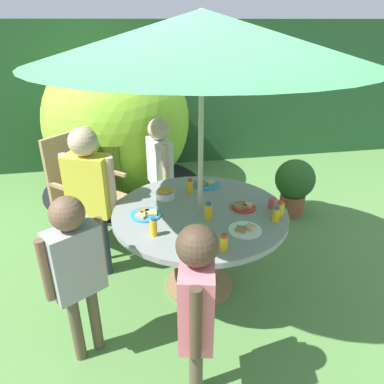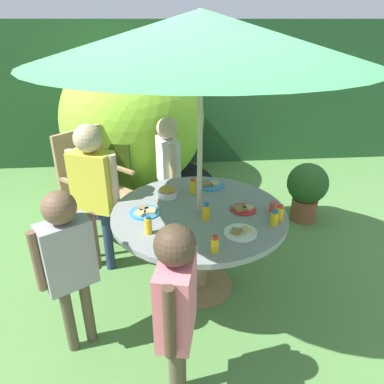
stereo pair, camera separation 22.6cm
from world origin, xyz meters
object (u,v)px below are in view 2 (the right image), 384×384
at_px(snack_bowl, 167,192).
at_px(plate_far_right, 145,212).
at_px(plate_far_left, 241,232).
at_px(cup_near, 273,207).
at_px(wooden_chair, 91,181).
at_px(patio_umbrella, 201,37).
at_px(juice_bottle_mid_right, 148,225).
at_px(plate_center_front, 210,184).
at_px(dome_tent, 135,120).
at_px(juice_bottle_back_edge, 275,218).
at_px(child_in_pink_shirt, 176,300).
at_px(juice_bottle_near_left, 193,186).
at_px(child_in_white_shirt, 168,162).
at_px(child_in_yellow_shirt, 93,182).
at_px(plate_mid_left, 243,209).
at_px(juice_bottle_near_right, 206,212).
at_px(juice_bottle_front_edge, 215,244).
at_px(juice_bottle_center_back, 280,213).
at_px(garden_table, 199,227).
at_px(child_in_grey_shirt, 68,254).
at_px(potted_plant, 307,188).

distance_m(snack_bowl, plate_far_right, 0.31).
xyz_separation_m(plate_far_left, cup_near, (0.30, 0.28, 0.03)).
bearing_deg(wooden_chair, patio_umbrella, -90.00).
distance_m(juice_bottle_mid_right, cup_near, 0.93).
relative_size(plate_far_right, juice_bottle_mid_right, 1.72).
xyz_separation_m(plate_far_left, plate_center_front, (-0.10, 0.77, 0.00)).
relative_size(dome_tent, juice_bottle_back_edge, 21.56).
distance_m(child_in_pink_shirt, juice_bottle_near_left, 1.28).
xyz_separation_m(patio_umbrella, snack_bowl, (-0.23, 0.25, -1.14)).
height_order(patio_umbrella, child_in_white_shirt, patio_umbrella).
height_order(child_in_yellow_shirt, plate_mid_left, child_in_yellow_shirt).
distance_m(juice_bottle_mid_right, juice_bottle_back_edge, 0.85).
relative_size(wooden_chair, plate_far_left, 4.83).
xyz_separation_m(plate_far_right, juice_bottle_mid_right, (0.03, -0.27, 0.05)).
bearing_deg(child_in_white_shirt, cup_near, 24.96).
height_order(plate_far_right, plate_mid_left, same).
distance_m(plate_center_front, juice_bottle_near_right, 0.57).
relative_size(wooden_chair, juice_bottle_front_edge, 9.52).
relative_size(juice_bottle_near_left, cup_near, 1.70).
distance_m(juice_bottle_near_left, juice_bottle_back_edge, 0.75).
bearing_deg(juice_bottle_back_edge, child_in_white_shirt, 121.01).
height_order(child_in_yellow_shirt, juice_bottle_near_right, child_in_yellow_shirt).
relative_size(plate_center_front, juice_bottle_center_back, 2.02).
bearing_deg(garden_table, juice_bottle_center_back, -17.90).
relative_size(garden_table, patio_umbrella, 0.61).
bearing_deg(snack_bowl, wooden_chair, 139.03).
relative_size(garden_table, juice_bottle_near_right, 10.23).
height_order(juice_bottle_near_right, juice_bottle_back_edge, juice_bottle_near_right).
xyz_separation_m(child_in_yellow_shirt, cup_near, (1.34, -0.39, -0.08)).
xyz_separation_m(snack_bowl, juice_bottle_near_right, (0.26, -0.38, 0.02)).
relative_size(patio_umbrella, juice_bottle_back_edge, 18.74).
bearing_deg(snack_bowl, juice_bottle_near_left, 13.99).
bearing_deg(child_in_grey_shirt, dome_tent, 52.90).
height_order(potted_plant, cup_near, cup_near).
xyz_separation_m(plate_mid_left, plate_center_front, (-0.19, 0.46, -0.00)).
bearing_deg(juice_bottle_center_back, patio_umbrella, 162.10).
distance_m(garden_table, wooden_chair, 1.28).
xyz_separation_m(child_in_grey_shirt, plate_center_front, (0.97, 0.94, -0.02)).
relative_size(patio_umbrella, juice_bottle_front_edge, 18.93).
bearing_deg(juice_bottle_near_left, plate_mid_left, -43.50).
xyz_separation_m(child_in_yellow_shirt, juice_bottle_back_edge, (1.29, -0.57, -0.07)).
relative_size(patio_umbrella, juice_bottle_center_back, 18.27).
relative_size(child_in_grey_shirt, plate_mid_left, 6.11).
relative_size(snack_bowl, plate_far_right, 0.67).
distance_m(juice_bottle_near_right, juice_bottle_back_edge, 0.47).
bearing_deg(dome_tent, plate_far_left, -57.64).
height_order(child_in_white_shirt, child_in_pink_shirt, child_in_white_shirt).
height_order(dome_tent, child_in_grey_shirt, dome_tent).
height_order(plate_mid_left, juice_bottle_near_left, juice_bottle_near_left).
distance_m(snack_bowl, juice_bottle_center_back, 0.88).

